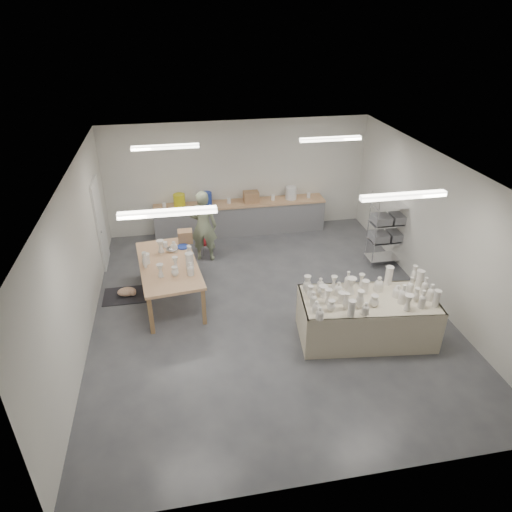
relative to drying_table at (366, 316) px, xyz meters
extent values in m
plane|color=#424449|center=(-1.61, 1.23, -0.47)|extent=(8.00, 8.00, 0.00)
cube|color=white|center=(-1.61, 1.23, 2.52)|extent=(7.00, 8.00, 0.02)
cube|color=silver|center=(-1.61, 5.23, 1.03)|extent=(7.00, 0.02, 3.00)
cube|color=silver|center=(-1.61, -2.77, 1.03)|extent=(7.00, 0.02, 3.00)
cube|color=silver|center=(-5.11, 1.23, 1.03)|extent=(0.02, 8.00, 3.00)
cube|color=silver|center=(1.89, 1.23, 1.03)|extent=(0.02, 8.00, 3.00)
cube|color=white|center=(-5.08, 3.83, 0.58)|extent=(0.05, 0.90, 2.10)
cube|color=white|center=(-3.41, -0.27, 2.47)|extent=(1.40, 0.12, 0.08)
cube|color=white|center=(0.19, -0.27, 2.47)|extent=(1.40, 0.12, 0.08)
cube|color=white|center=(-3.41, 3.23, 2.47)|extent=(1.40, 0.12, 0.08)
cube|color=white|center=(0.19, 3.23, 2.47)|extent=(1.40, 0.12, 0.08)
cube|color=tan|center=(-1.61, 4.91, 0.40)|extent=(4.60, 0.60, 0.06)
cube|color=slate|center=(-1.61, 4.91, -0.05)|extent=(4.60, 0.55, 0.84)
cylinder|color=yellow|center=(-3.21, 4.91, 0.60)|extent=(0.30, 0.30, 0.34)
cylinder|color=#1C359A|center=(-2.51, 4.91, 0.60)|extent=(0.30, 0.30, 0.34)
cylinder|color=white|center=(-0.21, 4.91, 0.60)|extent=(0.30, 0.30, 0.34)
cube|color=#996D4A|center=(-1.31, 4.91, 0.57)|extent=(0.40, 0.30, 0.28)
cylinder|color=white|center=(-3.61, 4.91, 0.50)|extent=(0.10, 0.10, 0.14)
cylinder|color=white|center=(-1.91, 4.91, 0.50)|extent=(0.10, 0.10, 0.14)
cylinder|color=white|center=(-0.71, 4.91, 0.50)|extent=(0.10, 0.10, 0.14)
cylinder|color=white|center=(0.29, 4.91, 0.50)|extent=(0.10, 0.10, 0.14)
cylinder|color=silver|center=(1.17, 2.41, 0.43)|extent=(0.02, 0.02, 1.80)
cylinder|color=silver|center=(2.01, 2.41, 0.43)|extent=(0.02, 0.02, 1.80)
cylinder|color=silver|center=(1.17, 2.85, 0.43)|extent=(0.02, 0.02, 1.80)
cylinder|color=silver|center=(2.01, 2.85, 0.43)|extent=(0.02, 0.02, 1.80)
cube|color=silver|center=(1.59, 2.63, -0.32)|extent=(0.88, 0.48, 0.02)
cube|color=silver|center=(1.59, 2.63, 0.13)|extent=(0.88, 0.48, 0.02)
cube|color=silver|center=(1.59, 2.63, 0.58)|extent=(0.88, 0.48, 0.02)
cube|color=silver|center=(1.59, 2.63, 1.03)|extent=(0.88, 0.48, 0.02)
cube|color=slate|center=(1.37, 2.63, 0.25)|extent=(0.38, 0.42, 0.18)
cube|color=slate|center=(1.81, 2.63, 0.25)|extent=(0.38, 0.42, 0.18)
cube|color=slate|center=(1.37, 2.63, 0.70)|extent=(0.38, 0.42, 0.18)
cube|color=slate|center=(1.81, 2.63, 0.70)|extent=(0.38, 0.42, 0.18)
cube|color=olive|center=(0.01, 0.00, -0.09)|extent=(2.28, 1.24, 0.76)
cube|color=beige|center=(0.01, 0.00, 0.38)|extent=(2.57, 1.44, 0.03)
cube|color=beige|center=(0.01, -0.56, -0.04)|extent=(2.44, 0.32, 0.86)
cube|color=beige|center=(0.01, 0.56, -0.04)|extent=(2.44, 0.32, 0.86)
cube|color=tan|center=(-3.56, 1.97, 0.36)|extent=(1.41, 2.42, 0.06)
cube|color=olive|center=(-4.06, 0.89, -0.07)|extent=(0.08, 0.08, 0.80)
cube|color=olive|center=(-3.05, 0.89, -0.07)|extent=(0.08, 0.08, 0.80)
cube|color=olive|center=(-4.06, 3.05, -0.07)|extent=(0.08, 0.08, 0.80)
cube|color=olive|center=(-3.05, 3.05, -0.07)|extent=(0.08, 0.08, 0.80)
ellipsoid|color=silver|center=(-3.46, 2.50, 0.44)|extent=(0.26, 0.26, 0.12)
cylinder|color=#1C359A|center=(-3.23, 2.64, 0.41)|extent=(0.26, 0.26, 0.03)
cylinder|color=white|center=(-3.61, 2.73, 0.45)|extent=(0.11, 0.11, 0.12)
cube|color=#996D4A|center=(-3.15, 2.89, 0.53)|extent=(0.32, 0.26, 0.28)
cube|color=black|center=(-4.51, 2.25, -0.46)|extent=(1.00, 0.70, 0.02)
ellipsoid|color=white|center=(-4.51, 2.25, -0.37)|extent=(0.43, 0.33, 0.17)
sphere|color=white|center=(-4.37, 2.16, -0.35)|extent=(0.14, 0.14, 0.14)
imported|color=gray|center=(-2.70, 3.61, 0.42)|extent=(0.73, 0.56, 1.79)
cylinder|color=#B21922|center=(-2.70, 3.88, -0.16)|extent=(0.45, 0.45, 0.04)
cylinder|color=silver|center=(-2.56, 3.92, -0.32)|extent=(0.02, 0.02, 0.30)
cylinder|color=silver|center=(-2.80, 3.98, -0.32)|extent=(0.02, 0.02, 0.30)
cylinder|color=silver|center=(-2.73, 3.74, -0.32)|extent=(0.02, 0.02, 0.30)
camera|label=1|loc=(-3.26, -6.37, 5.04)|focal=32.00mm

